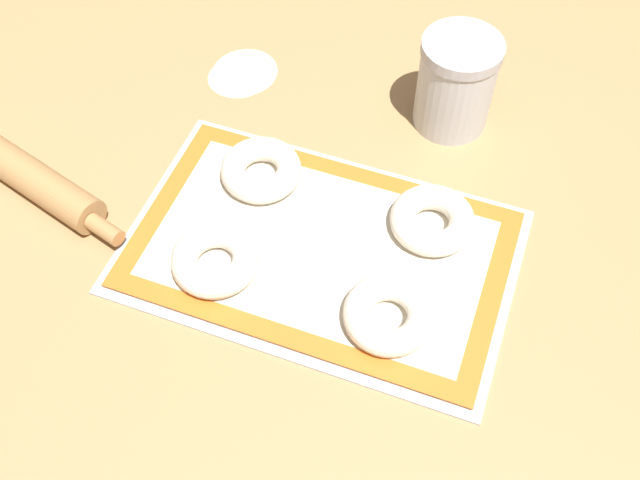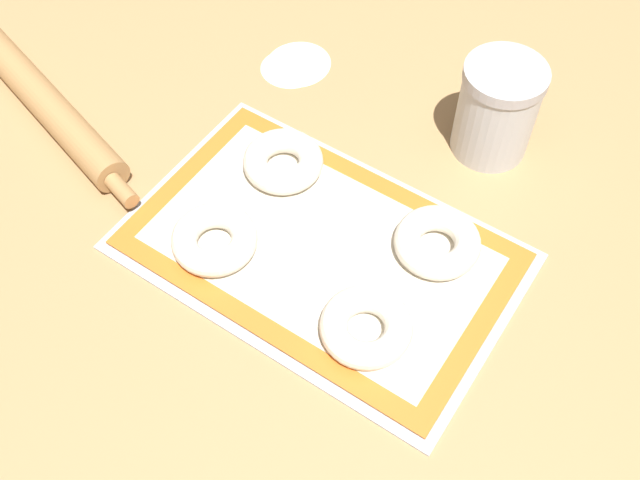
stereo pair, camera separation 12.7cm
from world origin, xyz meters
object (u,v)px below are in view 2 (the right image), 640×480
bagel_front_left (214,239)px  rolling_pin (45,105)px  bagel_front_right (366,327)px  flour_canister (497,109)px  baking_tray (320,251)px  bagel_back_left (283,161)px  bagel_back_right (437,242)px

bagel_front_left → rolling_pin: size_ratio=0.24×
bagel_front_right → bagel_front_left: bearing=-180.0°
flour_canister → rolling_pin: (-0.56, -0.31, -0.05)m
bagel_front_left → bagel_front_right: 0.22m
baking_tray → bagel_back_left: 0.14m
bagel_front_left → bagel_back_right: same height
baking_tray → flour_canister: 0.31m
bagel_front_right → bagel_back_left: bearing=146.0°
bagel_front_left → bagel_back_right: (0.24, 0.15, 0.00)m
bagel_back_left → rolling_pin: bearing=-163.8°
rolling_pin → bagel_back_right: bearing=9.6°
bagel_back_right → rolling_pin: size_ratio=0.24×
flour_canister → rolling_pin: size_ratio=0.31×
bagel_front_left → bagel_back_right: 0.28m
flour_canister → rolling_pin: 0.64m
baking_tray → bagel_front_right: (0.11, -0.07, 0.02)m
baking_tray → bagel_front_left: (-0.11, -0.07, 0.02)m
flour_canister → baking_tray: bearing=-108.5°
bagel_front_right → flour_canister: size_ratio=0.77×
baking_tray → bagel_front_right: bagel_front_right is taller
baking_tray → bagel_front_left: bagel_front_left is taller
baking_tray → rolling_pin: size_ratio=1.08×
flour_canister → bagel_back_right: bearing=-82.2°
bagel_front_left → rolling_pin: bearing=171.7°
baking_tray → bagel_front_right: size_ratio=4.50×
bagel_back_left → flour_canister: 0.30m
flour_canister → rolling_pin: bearing=-151.2°
bagel_front_right → rolling_pin: (-0.58, 0.05, -0.00)m
bagel_front_left → bagel_back_left: bearing=91.1°
bagel_front_right → baking_tray: bearing=147.3°
baking_tray → bagel_back_left: size_ratio=4.50×
bagel_back_right → flour_canister: 0.21m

